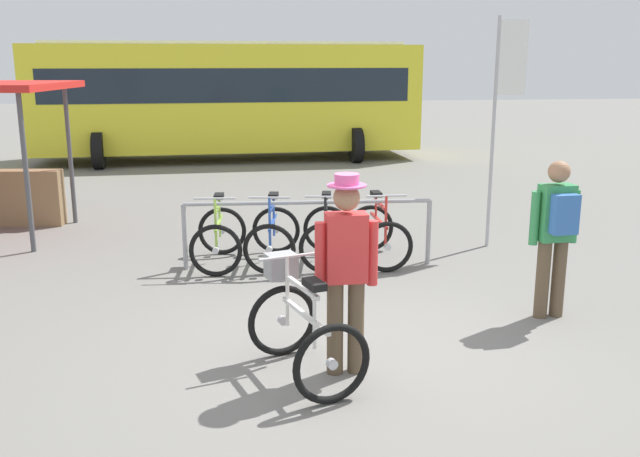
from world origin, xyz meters
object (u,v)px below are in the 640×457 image
at_px(racked_bike_black, 326,235).
at_px(racked_bike_red, 379,234).
at_px(bus_distant, 227,94).
at_px(racked_bike_blue, 273,236).
at_px(racked_bike_lime, 219,237).
at_px(pedestrian_with_backpack, 556,230).
at_px(person_with_featured_bike, 346,266).
at_px(featured_bicycle, 301,324).
at_px(banner_flag, 505,89).

height_order(racked_bike_black, racked_bike_red, same).
bearing_deg(bus_distant, racked_bike_blue, -87.64).
bearing_deg(racked_bike_lime, pedestrian_with_backpack, -35.45).
xyz_separation_m(racked_bike_black, pedestrian_with_backpack, (2.01, -2.34, 0.57)).
height_order(person_with_featured_bike, pedestrian_with_backpack, person_with_featured_bike).
distance_m(racked_bike_lime, racked_bike_red, 2.10).
distance_m(racked_bike_red, featured_bicycle, 3.57).
bearing_deg(featured_bicycle, person_with_featured_bike, -4.94).
bearing_deg(featured_bicycle, racked_bike_lime, 101.40).
distance_m(racked_bike_black, pedestrian_with_backpack, 3.13).
relative_size(racked_bike_black, banner_flag, 0.37).
height_order(racked_bike_blue, featured_bicycle, same).
bearing_deg(racked_bike_blue, pedestrian_with_backpack, -41.35).
distance_m(racked_bike_black, bus_distant, 10.40).
bearing_deg(featured_bicycle, bus_distant, 91.72).
distance_m(racked_bike_lime, pedestrian_with_backpack, 4.22).
height_order(person_with_featured_bike, bus_distant, bus_distant).
distance_m(racked_bike_lime, racked_bike_black, 1.40).
height_order(racked_bike_blue, bus_distant, bus_distant).
bearing_deg(pedestrian_with_backpack, racked_bike_black, 130.64).
relative_size(racked_bike_blue, bus_distant, 0.12).
xyz_separation_m(racked_bike_red, pedestrian_with_backpack, (1.31, -2.30, 0.57)).
relative_size(featured_bicycle, person_with_featured_bike, 0.73).
bearing_deg(racked_bike_blue, racked_bike_lime, 176.51).
relative_size(bus_distant, banner_flag, 3.15).
distance_m(racked_bike_lime, banner_flag, 4.40).
xyz_separation_m(racked_bike_lime, pedestrian_with_backpack, (3.41, -2.42, 0.57)).
xyz_separation_m(racked_bike_blue, banner_flag, (3.26, 0.46, 1.86)).
xyz_separation_m(racked_bike_black, racked_bike_red, (0.70, -0.04, 0.00)).
relative_size(racked_bike_red, person_with_featured_bike, 0.63).
relative_size(racked_bike_red, bus_distant, 0.11).
bearing_deg(racked_bike_lime, banner_flag, 6.05).
bearing_deg(person_with_featured_bike, racked_bike_red, 72.62).
bearing_deg(racked_bike_red, person_with_featured_bike, -107.38).
bearing_deg(pedestrian_with_backpack, racked_bike_blue, 138.65).
height_order(pedestrian_with_backpack, banner_flag, banner_flag).
xyz_separation_m(racked_bike_lime, person_with_featured_bike, (1.06, -3.43, 0.58)).
bearing_deg(racked_bike_black, racked_bike_blue, 176.51).
distance_m(featured_bicycle, bus_distant, 13.64).
distance_m(racked_bike_blue, bus_distant, 10.31).
relative_size(racked_bike_blue, person_with_featured_bike, 0.70).
height_order(racked_bike_blue, banner_flag, banner_flag).
height_order(featured_bicycle, bus_distant, bus_distant).
relative_size(person_with_featured_bike, pedestrian_with_backpack, 1.05).
bearing_deg(bus_distant, person_with_featured_bike, -86.71).
relative_size(racked_bike_black, featured_bicycle, 0.94).
relative_size(person_with_featured_bike, banner_flag, 0.54).
bearing_deg(racked_bike_black, racked_bike_lime, 176.51).
height_order(racked_bike_black, bus_distant, bus_distant).
relative_size(racked_bike_black, bus_distant, 0.12).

